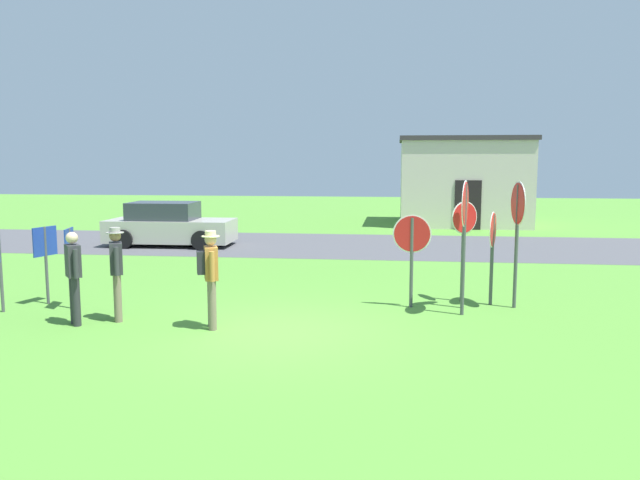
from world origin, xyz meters
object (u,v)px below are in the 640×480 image
at_px(info_panel_middle, 70,254).
at_px(stop_sign_rear_left, 465,222).
at_px(stop_sign_center_cluster, 463,236).
at_px(stop_sign_leaning_left, 517,220).
at_px(person_with_sunhat, 116,268).
at_px(parked_car_on_street, 169,226).
at_px(info_panel_rightmost, 0,256).
at_px(person_in_blue, 210,272).
at_px(person_near_signs, 74,273).
at_px(stop_sign_nearest, 464,237).
at_px(stop_sign_rear_right, 493,242).
at_px(info_panel_leftmost, 45,251).
at_px(stop_sign_leaning_right, 412,245).

bearing_deg(info_panel_middle, stop_sign_rear_left, 3.16).
height_order(stop_sign_center_cluster, stop_sign_leaning_left, stop_sign_leaning_left).
xyz_separation_m(stop_sign_leaning_left, person_with_sunhat, (-7.47, -1.95, -0.79)).
height_order(parked_car_on_street, info_panel_rightmost, info_panel_rightmost).
bearing_deg(stop_sign_rear_left, person_in_blue, -161.03).
relative_size(person_near_signs, person_in_blue, 0.97).
distance_m(parked_car_on_street, stop_sign_nearest, 12.28).
height_order(stop_sign_rear_right, person_with_sunhat, stop_sign_rear_right).
bearing_deg(person_near_signs, stop_sign_leaning_left, 15.94).
bearing_deg(info_panel_leftmost, person_with_sunhat, -28.89).
bearing_deg(person_near_signs, stop_sign_rear_right, 18.27).
bearing_deg(person_with_sunhat, info_panel_middle, 149.15).
relative_size(parked_car_on_street, info_panel_rightmost, 2.67).
distance_m(parked_car_on_street, info_panel_middle, 9.28).
height_order(person_near_signs, person_in_blue, person_in_blue).
bearing_deg(person_with_sunhat, parked_car_on_street, 105.27).
distance_m(info_panel_leftmost, info_panel_rightmost, 0.92).
relative_size(parked_car_on_street, info_panel_leftmost, 2.71).
distance_m(stop_sign_rear_left, info_panel_rightmost, 8.98).
xyz_separation_m(stop_sign_center_cluster, person_near_signs, (-7.12, -2.77, -0.44)).
bearing_deg(parked_car_on_street, stop_sign_rear_left, -43.84).
xyz_separation_m(stop_sign_center_cluster, info_panel_leftmost, (-8.53, -1.27, -0.29)).
bearing_deg(info_panel_leftmost, person_in_blue, -20.36).
bearing_deg(info_panel_rightmost, stop_sign_leaning_right, 9.86).
bearing_deg(stop_sign_center_cluster, info_panel_leftmost, -171.50).
distance_m(person_near_signs, info_panel_leftmost, 2.07).
height_order(stop_sign_leaning_right, info_panel_leftmost, stop_sign_leaning_right).
height_order(person_with_sunhat, person_in_blue, same).
bearing_deg(info_panel_middle, person_with_sunhat, -30.85).
distance_m(stop_sign_leaning_left, info_panel_leftmost, 9.58).
bearing_deg(stop_sign_rear_right, info_panel_middle, -170.74).
distance_m(stop_sign_center_cluster, stop_sign_leaning_left, 1.16).
bearing_deg(stop_sign_leaning_right, stop_sign_rear_left, -27.78).
bearing_deg(person_near_signs, info_panel_leftmost, 133.30).
relative_size(stop_sign_center_cluster, info_panel_leftmost, 1.29).
relative_size(stop_sign_nearest, stop_sign_center_cluster, 1.04).
bearing_deg(stop_sign_leaning_left, info_panel_leftmost, -175.10).
distance_m(stop_sign_rear_right, person_with_sunhat, 7.38).
bearing_deg(info_panel_middle, stop_sign_rear_right, 9.26).
distance_m(stop_sign_nearest, person_with_sunhat, 6.70).
xyz_separation_m(stop_sign_nearest, stop_sign_leaning_left, (1.04, 0.15, 0.33)).
distance_m(stop_sign_nearest, info_panel_middle, 7.84).
distance_m(parked_car_on_street, stop_sign_leaning_right, 11.58).
bearing_deg(stop_sign_center_cluster, info_panel_middle, -168.39).
bearing_deg(stop_sign_leaning_left, person_with_sunhat, -165.41).
relative_size(person_near_signs, info_panel_middle, 1.05).
height_order(stop_sign_leaning_right, stop_sign_rear_right, stop_sign_rear_right).
height_order(stop_sign_nearest, stop_sign_leaning_left, stop_sign_leaning_left).
relative_size(stop_sign_rear_right, stop_sign_leaning_left, 0.75).
height_order(parked_car_on_street, info_panel_leftmost, info_panel_leftmost).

